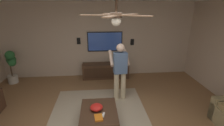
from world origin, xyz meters
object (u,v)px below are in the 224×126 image
at_px(bowl, 96,107).
at_px(remote_white, 103,115).
at_px(media_console, 106,71).
at_px(wall_speaker_left, 132,42).
at_px(wall_speaker_right, 79,41).
at_px(coffee_table, 99,114).
at_px(vase_round, 113,61).
at_px(book, 99,118).
at_px(tv, 105,42).
at_px(potted_plant_tall, 11,64).
at_px(person_standing, 120,69).
at_px(ceiling_fan, 116,17).

height_order(bowl, remote_white, bowl).
relative_size(media_console, wall_speaker_left, 7.73).
distance_m(media_console, wall_speaker_right, 1.47).
xyz_separation_m(coffee_table, vase_round, (2.65, -0.56, 0.36)).
relative_size(media_console, vase_round, 7.73).
height_order(remote_white, book, book).
relative_size(remote_white, book, 0.68).
xyz_separation_m(tv, potted_plant_tall, (-0.37, 3.24, -0.66)).
bearing_deg(tv, remote_white, -3.68).
bearing_deg(vase_round, wall_speaker_right, 78.97).
bearing_deg(wall_speaker_right, potted_plant_tall, 99.56).
relative_size(remote_white, wall_speaker_left, 0.68).
relative_size(tv, person_standing, 0.78).
bearing_deg(bowl, ceiling_fan, -128.82).
bearing_deg(wall_speaker_left, tv, 90.74).
bearing_deg(wall_speaker_left, person_standing, 158.62).
bearing_deg(wall_speaker_right, coffee_table, -167.10).
bearing_deg(media_console, person_standing, 11.87).
bearing_deg(vase_round, media_console, 93.23).
bearing_deg(wall_speaker_right, wall_speaker_left, -90.00).
relative_size(coffee_table, ceiling_fan, 0.85).
bearing_deg(book, potted_plant_tall, 40.13).
bearing_deg(wall_speaker_right, tv, -90.79).
relative_size(coffee_table, remote_white, 6.67).
distance_m(media_console, tv, 1.08).
bearing_deg(media_console, wall_speaker_right, -104.93).
height_order(potted_plant_tall, wall_speaker_left, wall_speaker_left).
bearing_deg(ceiling_fan, wall_speaker_right, 17.47).
height_order(tv, person_standing, tv).
bearing_deg(potted_plant_tall, book, -133.38).
distance_m(bowl, wall_speaker_right, 3.06).
xyz_separation_m(coffee_table, remote_white, (-0.18, -0.09, 0.12)).
bearing_deg(media_console, book, -5.86).
distance_m(coffee_table, ceiling_fan, 2.15).
distance_m(tv, ceiling_fan, 3.33).
bearing_deg(ceiling_fan, remote_white, 67.58).
relative_size(tv, remote_white, 8.52).
bearing_deg(person_standing, potted_plant_tall, 63.94).
distance_m(media_console, potted_plant_tall, 3.26).
relative_size(vase_round, ceiling_fan, 0.19).
distance_m(person_standing, book, 1.59).
bearing_deg(media_console, ceiling_fan, 0.89).
xyz_separation_m(remote_white, book, (-0.09, 0.10, 0.01)).
relative_size(tv, vase_round, 5.81).
xyz_separation_m(person_standing, vase_round, (1.55, 0.05, -0.27)).
height_order(remote_white, ceiling_fan, ceiling_fan).
distance_m(tv, book, 3.29).
xyz_separation_m(coffee_table, ceiling_fan, (-0.28, -0.34, 2.11)).
bearing_deg(bowl, person_standing, -31.58).
relative_size(coffee_table, vase_round, 4.55).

